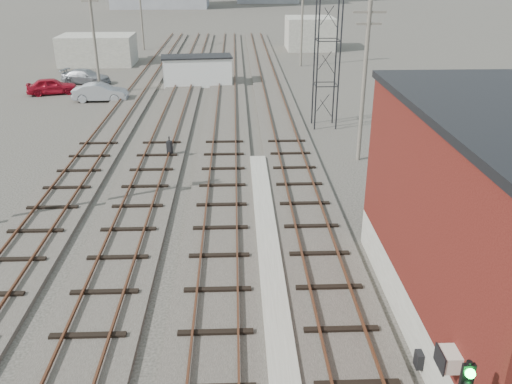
{
  "coord_description": "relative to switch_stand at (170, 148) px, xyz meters",
  "views": [
    {
      "loc": [
        -0.76,
        -2.14,
        11.14
      ],
      "look_at": [
        0.03,
        18.35,
        2.2
      ],
      "focal_mm": 38.0,
      "sensor_mm": 36.0,
      "label": 1
    }
  ],
  "objects": [
    {
      "name": "ground",
      "position": [
        4.75,
        31.17,
        -0.58
      ],
      "size": [
        320.0,
        320.0,
        0.0
      ],
      "primitive_type": "plane",
      "color": "#282621",
      "rests_on": "ground"
    },
    {
      "name": "track_right",
      "position": [
        7.25,
        10.17,
        -0.47
      ],
      "size": [
        3.2,
        90.0,
        0.39
      ],
      "color": "#332D28",
      "rests_on": "ground"
    },
    {
      "name": "track_mid_right",
      "position": [
        3.25,
        10.17,
        -0.47
      ],
      "size": [
        3.2,
        90.0,
        0.39
      ],
      "color": "#332D28",
      "rests_on": "ground"
    },
    {
      "name": "track_mid_left",
      "position": [
        -0.75,
        10.17,
        -0.47
      ],
      "size": [
        3.2,
        90.0,
        0.39
      ],
      "color": "#332D28",
      "rests_on": "ground"
    },
    {
      "name": "track_left",
      "position": [
        -4.75,
        10.17,
        -0.47
      ],
      "size": [
        3.2,
        90.0,
        0.39
      ],
      "color": "#332D28",
      "rests_on": "ground"
    },
    {
      "name": "platform_curb",
      "position": [
        5.25,
        -14.83,
        -0.45
      ],
      "size": [
        0.9,
        28.0,
        0.26
      ],
      "primitive_type": "cube",
      "color": "gray",
      "rests_on": "ground"
    },
    {
      "name": "brick_building",
      "position": [
        12.25,
        -16.83,
        3.05
      ],
      "size": [
        6.54,
        12.2,
        7.22
      ],
      "color": "gray",
      "rests_on": "ground"
    },
    {
      "name": "lattice_tower",
      "position": [
        10.25,
        6.17,
        6.92
      ],
      "size": [
        1.6,
        1.6,
        15.0
      ],
      "color": "black",
      "rests_on": "ground"
    },
    {
      "name": "utility_pole_left_b",
      "position": [
        -7.75,
        16.17,
        4.22
      ],
      "size": [
        1.8,
        0.24,
        9.0
      ],
      "color": "#595147",
      "rests_on": "ground"
    },
    {
      "name": "utility_pole_left_c",
      "position": [
        -7.75,
        41.17,
        4.22
      ],
      "size": [
        1.8,
        0.24,
        9.0
      ],
      "color": "#595147",
      "rests_on": "ground"
    },
    {
      "name": "utility_pole_right_a",
      "position": [
        11.25,
        -0.83,
        4.22
      ],
      "size": [
        1.8,
        0.24,
        9.0
      ],
      "color": "#595147",
      "rests_on": "ground"
    },
    {
      "name": "utility_pole_right_b",
      "position": [
        11.25,
        29.17,
        4.22
      ],
      "size": [
        1.8,
        0.24,
        9.0
      ],
      "color": "#595147",
      "rests_on": "ground"
    },
    {
      "name": "shed_left",
      "position": [
        -11.25,
        31.17,
        1.02
      ],
      "size": [
        8.0,
        5.0,
        3.2
      ],
      "primitive_type": "cube",
      "color": "gray",
      "rests_on": "ground"
    },
    {
      "name": "shed_right",
      "position": [
        13.75,
        41.17,
        1.42
      ],
      "size": [
        6.0,
        6.0,
        4.0
      ],
      "primitive_type": "cube",
      "color": "gray",
      "rests_on": "ground"
    },
    {
      "name": "switch_stand",
      "position": [
        0.0,
        0.0,
        0.0
      ],
      "size": [
        0.37,
        0.37,
        1.23
      ],
      "rotation": [
        0.0,
        0.0,
        -0.39
      ],
      "color": "black",
      "rests_on": "ground"
    },
    {
      "name": "site_trailer",
      "position": [
        0.46,
        19.97,
        0.79
      ],
      "size": [
        6.74,
        3.52,
        2.72
      ],
      "rotation": [
        0.0,
        0.0,
        0.11
      ],
      "color": "silver",
      "rests_on": "ground"
    },
    {
      "name": "car_red",
      "position": [
        -12.09,
        16.86,
        0.14
      ],
      "size": [
        4.5,
        2.72,
        1.43
      ],
      "primitive_type": "imported",
      "rotation": [
        0.0,
        0.0,
        1.83
      ],
      "color": "maroon",
      "rests_on": "ground"
    },
    {
      "name": "car_silver",
      "position": [
        -7.27,
        14.19,
        0.16
      ],
      "size": [
        4.5,
        1.63,
        1.48
      ],
      "primitive_type": "imported",
      "rotation": [
        0.0,
        0.0,
        1.59
      ],
      "color": "#94979B",
      "rests_on": "ground"
    },
    {
      "name": "car_grey",
      "position": [
        -10.15,
        21.04,
        0.1
      ],
      "size": [
        4.99,
        2.99,
        1.35
      ],
      "primitive_type": "imported",
      "rotation": [
        0.0,
        0.0,
        1.32
      ],
      "color": "gray",
      "rests_on": "ground"
    }
  ]
}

